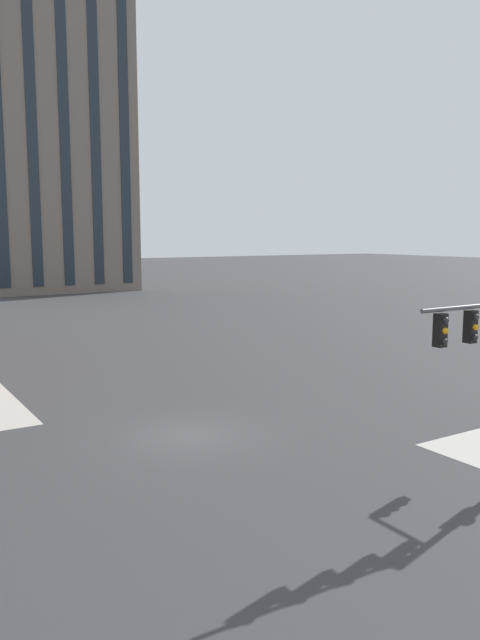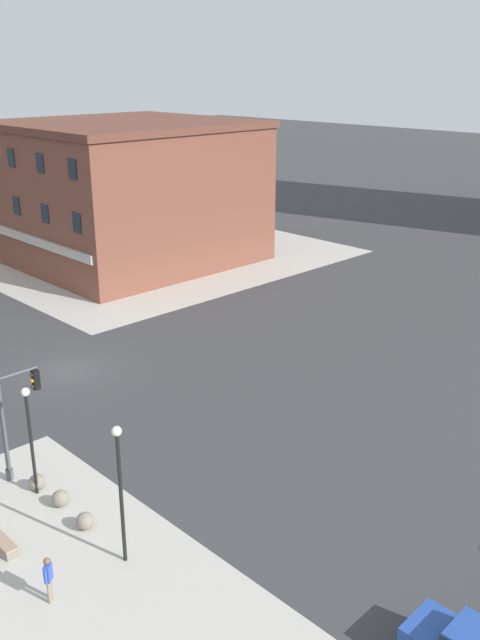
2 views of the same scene
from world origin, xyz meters
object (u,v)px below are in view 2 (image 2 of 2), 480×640
(bench_near_signal, at_px, (2,542))
(pedestrian_at_curb, at_px, (48,577))
(street_lamp_mid_sidewalk, at_px, (120,479))
(bollard_sphere_curb_c, at_px, (85,521))
(street_lamp_corner_near, at_px, (30,428))
(bollard_sphere_curb_a, at_px, (37,482))
(bollard_sphere_curb_b, at_px, (60,498))

(bench_near_signal, distance_m, pedestrian_at_curb, 3.71)
(pedestrian_at_curb, xyz_separation_m, street_lamp_mid_sidewalk, (0.05, 3.00, 2.43))
(bollard_sphere_curb_c, distance_m, street_lamp_mid_sidewalk, 4.04)
(pedestrian_at_curb, bearing_deg, street_lamp_corner_near, 155.04)
(street_lamp_mid_sidewalk, bearing_deg, bollard_sphere_curb_a, -179.78)
(bollard_sphere_curb_b, relative_size, street_lamp_corner_near, 0.14)
(bollard_sphere_curb_b, xyz_separation_m, pedestrian_at_curb, (4.54, -3.06, 0.66))
(bollard_sphere_curb_b, xyz_separation_m, bench_near_signal, (0.89, -3.00, -0.03))
(bollard_sphere_curb_b, bearing_deg, street_lamp_mid_sidewalk, -0.70)
(street_lamp_corner_near, bearing_deg, bollard_sphere_curb_a, 145.68)
(street_lamp_corner_near, relative_size, street_lamp_mid_sidewalk, 0.89)
(bollard_sphere_curb_a, relative_size, bench_near_signal, 0.39)
(bollard_sphere_curb_a, relative_size, bollard_sphere_curb_c, 1.00)
(street_lamp_mid_sidewalk, bearing_deg, bollard_sphere_curb_b, 179.30)
(bollard_sphere_curb_a, relative_size, pedestrian_at_curb, 0.40)
(bollard_sphere_curb_b, height_order, street_lamp_corner_near, street_lamp_corner_near)
(bench_near_signal, bearing_deg, street_lamp_corner_near, 131.08)
(bollard_sphere_curb_a, distance_m, bollard_sphere_curb_c, 3.75)
(bollard_sphere_curb_b, distance_m, bench_near_signal, 3.13)
(bollard_sphere_curb_a, xyz_separation_m, bench_near_signal, (2.64, -2.92, -0.03))
(bollard_sphere_curb_b, height_order, bench_near_signal, bollard_sphere_curb_b)
(street_lamp_mid_sidewalk, bearing_deg, street_lamp_corner_near, -178.21)
(street_lamp_corner_near, bearing_deg, bollard_sphere_curb_b, 9.28)
(bollard_sphere_curb_c, xyz_separation_m, pedestrian_at_curb, (2.54, -2.96, 0.66))
(bollard_sphere_curb_c, bearing_deg, street_lamp_corner_near, -177.57)
(bollard_sphere_curb_a, height_order, bollard_sphere_curb_c, same)
(bollard_sphere_curb_c, bearing_deg, pedestrian_at_curb, -49.35)
(bollard_sphere_curb_a, xyz_separation_m, bollard_sphere_curb_c, (3.75, -0.02, 0.00))
(bollard_sphere_curb_a, height_order, street_lamp_corner_near, street_lamp_corner_near)
(pedestrian_at_curb, height_order, street_lamp_corner_near, street_lamp_corner_near)
(bollard_sphere_curb_b, distance_m, pedestrian_at_curb, 5.52)
(pedestrian_at_curb, distance_m, street_lamp_corner_near, 6.99)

